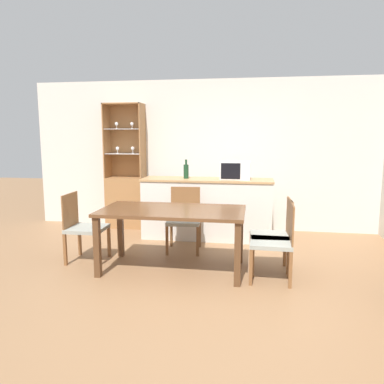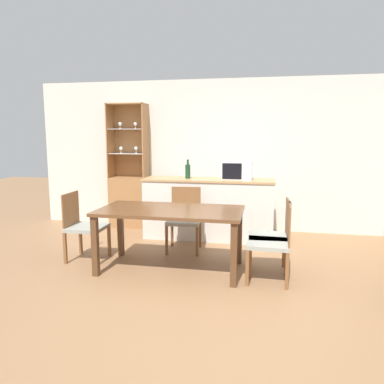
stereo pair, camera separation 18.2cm
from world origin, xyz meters
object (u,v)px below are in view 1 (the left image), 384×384
object	(u,v)px
dining_chair_side_left_far	(83,227)
wine_bottle	(186,171)
dining_chair_side_right_near	(275,241)
dining_chair_head_far	(184,219)
dining_chair_side_right_far	(274,235)
display_cabinet	(126,192)
dining_table	(172,217)
microwave	(235,170)

from	to	relation	value
dining_chair_side_left_far	wine_bottle	xyz separation A→B (m)	(1.11, 1.32, 0.62)
dining_chair_side_right_near	dining_chair_head_far	bearing A→B (deg)	54.27
dining_chair_side_right_far	dining_chair_head_far	bearing A→B (deg)	58.49
dining_chair_head_far	wine_bottle	size ratio (longest dim) A/B	2.98
display_cabinet	dining_chair_side_left_far	distance (m)	1.84
dining_chair_side_right_far	dining_chair_head_far	world-z (taller)	same
dining_table	dining_chair_side_right_near	bearing A→B (deg)	-6.34
dining_table	dining_chair_side_left_far	bearing A→B (deg)	173.77
dining_table	dining_chair_side_right_far	xyz separation A→B (m)	(1.21, 0.14, -0.21)
display_cabinet	microwave	bearing A→B (deg)	-13.61
display_cabinet	dining_chair_head_far	bearing A→B (deg)	-42.94
dining_chair_side_right_near	dining_chair_side_left_far	size ratio (longest dim) A/B	1.00
dining_chair_side_right_far	dining_chair_side_right_near	xyz separation A→B (m)	(0.00, -0.27, 0.00)
wine_bottle	display_cabinet	bearing A→B (deg)	156.40
dining_chair_side_right_near	microwave	xyz separation A→B (m)	(-0.54, 1.63, 0.64)
display_cabinet	microwave	xyz separation A→B (m)	(1.93, -0.47, 0.46)
dining_chair_head_far	microwave	distance (m)	1.16
display_cabinet	microwave	size ratio (longest dim) A/B	4.73
display_cabinet	dining_chair_side_right_near	world-z (taller)	display_cabinet
dining_table	wine_bottle	xyz separation A→B (m)	(-0.10, 1.45, 0.41)
dining_table	wine_bottle	size ratio (longest dim) A/B	5.78
dining_chair_head_far	microwave	world-z (taller)	microwave
microwave	display_cabinet	bearing A→B (deg)	166.39
dining_table	dining_chair_head_far	world-z (taller)	dining_chair_head_far
display_cabinet	dining_chair_side_right_far	xyz separation A→B (m)	(2.47, -1.83, -0.18)
dining_chair_side_right_far	dining_chair_side_right_near	bearing A→B (deg)	176.89
dining_chair_head_far	dining_chair_side_left_far	world-z (taller)	same
dining_chair_side_left_far	wine_bottle	world-z (taller)	wine_bottle
dining_chair_side_right_far	wine_bottle	bearing A→B (deg)	41.55
dining_chair_side_right_far	dining_chair_side_right_near	size ratio (longest dim) A/B	1.00
display_cabinet	microwave	world-z (taller)	display_cabinet
microwave	dining_chair_side_left_far	bearing A→B (deg)	-143.91
dining_chair_side_right_near	dining_chair_side_right_far	bearing A→B (deg)	1.62
dining_chair_side_right_far	wine_bottle	world-z (taller)	wine_bottle
dining_table	dining_chair_side_right_near	distance (m)	1.23
dining_table	microwave	xyz separation A→B (m)	(0.67, 1.50, 0.43)
display_cabinet	dining_chair_side_right_far	bearing A→B (deg)	-36.49
dining_chair_side_right_near	dining_chair_side_left_far	distance (m)	2.43
display_cabinet	wine_bottle	bearing A→B (deg)	-23.60
dining_chair_side_left_far	wine_bottle	size ratio (longest dim) A/B	2.98
dining_chair_head_far	dining_chair_side_left_far	bearing A→B (deg)	24.24
dining_chair_head_far	microwave	bearing A→B (deg)	-137.88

